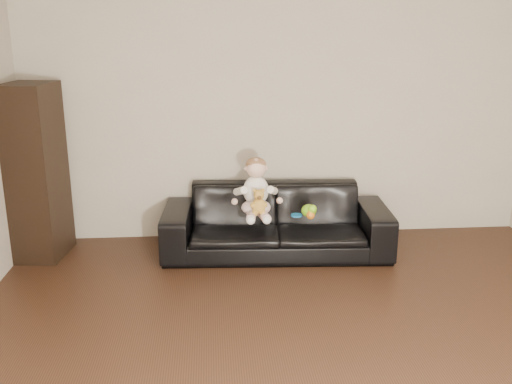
{
  "coord_description": "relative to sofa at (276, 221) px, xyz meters",
  "views": [
    {
      "loc": [
        -0.69,
        -2.81,
        2.08
      ],
      "look_at": [
        -0.29,
        2.15,
        0.63
      ],
      "focal_mm": 40.0,
      "sensor_mm": 36.0,
      "label": 1
    }
  ],
  "objects": [
    {
      "name": "shelf_item",
      "position": [
        -2.16,
        0.1,
        0.85
      ],
      "size": [
        0.21,
        0.27,
        0.28
      ],
      "primitive_type": "cube",
      "rotation": [
        0.0,
        0.0,
        -0.12
      ],
      "color": "silver",
      "rests_on": "cabinet"
    },
    {
      "name": "toy_green",
      "position": [
        0.28,
        -0.19,
        0.15
      ],
      "size": [
        0.18,
        0.2,
        0.11
      ],
      "primitive_type": "ellipsoid",
      "rotation": [
        0.0,
        0.0,
        -0.29
      ],
      "color": "#8CE41A",
      "rests_on": "sofa"
    },
    {
      "name": "toy_rattle",
      "position": [
        0.28,
        -0.26,
        0.14
      ],
      "size": [
        0.08,
        0.08,
        0.08
      ],
      "primitive_type": "sphere",
      "rotation": [
        0.0,
        0.0,
        -0.02
      ],
      "color": "orange",
      "rests_on": "sofa"
    },
    {
      "name": "wall_back",
      "position": [
        0.09,
        0.5,
        0.99
      ],
      "size": [
        5.0,
        0.0,
        5.0
      ],
      "primitive_type": "plane",
      "rotation": [
        1.57,
        0.0,
        0.0
      ],
      "color": "#B6AC99",
      "rests_on": "ground"
    },
    {
      "name": "sofa",
      "position": [
        0.0,
        0.0,
        0.0
      ],
      "size": [
        2.16,
        0.94,
        0.62
      ],
      "primitive_type": "imported",
      "rotation": [
        0.0,
        0.0,
        -0.05
      ],
      "color": "black",
      "rests_on": "floor"
    },
    {
      "name": "teddy_bear",
      "position": [
        -0.19,
        -0.28,
        0.28
      ],
      "size": [
        0.14,
        0.14,
        0.23
      ],
      "rotation": [
        0.0,
        0.0,
        -0.14
      ],
      "color": "gold",
      "rests_on": "sofa"
    },
    {
      "name": "baby",
      "position": [
        -0.2,
        -0.12,
        0.34
      ],
      "size": [
        0.36,
        0.45,
        0.54
      ],
      "rotation": [
        0.0,
        0.0,
        0.01
      ],
      "color": "#FBD4D5",
      "rests_on": "sofa"
    },
    {
      "name": "toy_blue_disc",
      "position": [
        0.17,
        -0.16,
        0.1
      ],
      "size": [
        0.12,
        0.12,
        0.01
      ],
      "primitive_type": "cylinder",
      "rotation": [
        0.0,
        0.0,
        -0.2
      ],
      "color": "#1877C5",
      "rests_on": "sofa"
    },
    {
      "name": "cabinet",
      "position": [
        -2.18,
        0.1,
        0.49
      ],
      "size": [
        0.46,
        0.59,
        1.6
      ],
      "primitive_type": "cube",
      "rotation": [
        0.0,
        0.0,
        -0.12
      ],
      "color": "black",
      "rests_on": "floor"
    }
  ]
}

